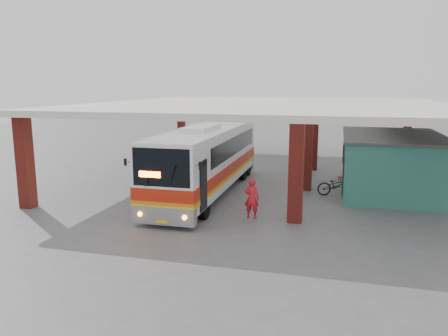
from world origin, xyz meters
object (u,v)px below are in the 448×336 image
object	(u,v)px
coach_bus	(207,159)
motorcycle	(337,185)
red_chair	(344,175)
pedestrian	(252,198)

from	to	relation	value
coach_bus	motorcycle	size ratio (longest dim) A/B	6.09
red_chair	motorcycle	bearing A→B (deg)	-112.52
pedestrian	red_chair	size ratio (longest dim) A/B	2.06
motorcycle	pedestrian	size ratio (longest dim) A/B	1.18
coach_bus	red_chair	bearing A→B (deg)	34.44
motorcycle	red_chair	bearing A→B (deg)	-23.27
coach_bus	motorcycle	xyz separation A→B (m)	(6.76, 1.28, -1.30)
motorcycle	red_chair	distance (m)	3.73
pedestrian	red_chair	xyz separation A→B (m)	(3.98, 8.77, -0.49)
motorcycle	pedestrian	world-z (taller)	pedestrian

